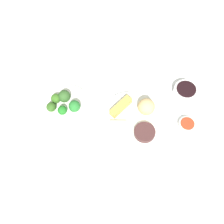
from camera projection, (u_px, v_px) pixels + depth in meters
tabletop at (134, 116)px, 1.23m from camera, size 2.20×2.20×0.02m
main_plate at (132, 122)px, 1.20m from camera, size 0.28×0.28×0.02m
rice_scoop at (146, 107)px, 1.18m from camera, size 0.07×0.07×0.07m
spring_roll at (121, 107)px, 1.20m from camera, size 0.07×0.11×0.03m
crab_rangoon_wonton at (118, 130)px, 1.16m from camera, size 0.10×0.09×0.01m
stir_fry_heap at (144, 132)px, 1.16m from camera, size 0.08×0.08×0.02m
broccoli_plate at (65, 107)px, 1.23m from camera, size 0.22×0.22×0.01m
broccoli_floret_0 at (62, 110)px, 1.19m from camera, size 0.04×0.04×0.04m
broccoli_floret_1 at (64, 96)px, 1.22m from camera, size 0.05×0.05×0.05m
broccoli_floret_2 at (56, 98)px, 1.22m from camera, size 0.04×0.04×0.04m
broccoli_floret_3 at (74, 106)px, 1.20m from camera, size 0.05×0.05×0.05m
broccoli_floret_4 at (51, 107)px, 1.20m from camera, size 0.04×0.04×0.04m
soy_sauce_bowl at (185, 92)px, 1.25m from camera, size 0.10×0.10×0.04m
soy_sauce_bowl_liquid at (186, 89)px, 1.23m from camera, size 0.08×0.08×0.00m
sauce_ramekin_sweet_and_sour at (187, 125)px, 1.18m from camera, size 0.07×0.07×0.02m
sauce_ramekin_sweet_and_sour_liquid at (188, 124)px, 1.17m from camera, size 0.06×0.06×0.00m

